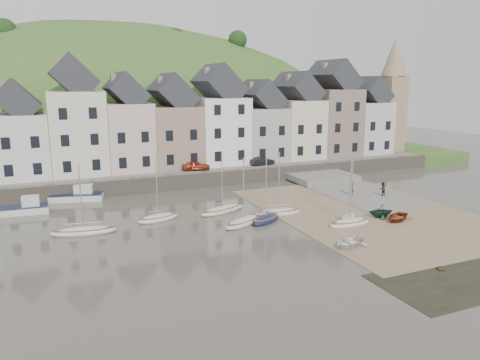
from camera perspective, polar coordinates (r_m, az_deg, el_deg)
name	(u,v)px	position (r m, az deg, el deg)	size (l,w,h in m)	color
ground	(267,226)	(40.59, 3.37, -5.80)	(160.00, 160.00, 0.00)	#4D473C
quay_land	(173,161)	(69.70, -8.49, 2.35)	(90.00, 30.00, 1.50)	#345A24
quay_street	(196,169)	(58.68, -5.61, 1.37)	(70.00, 7.00, 0.10)	slate
seawall	(205,179)	(55.55, -4.49, 0.09)	(70.00, 1.20, 1.80)	slate
beach	(366,212)	(46.38, 15.64, -3.89)	(18.00, 26.00, 0.06)	#7E684C
slipway	(350,190)	(54.85, 13.70, -1.28)	(8.00, 18.00, 0.12)	slate
hillside	(118,229)	(100.04, -15.11, -5.98)	(134.40, 84.00, 84.00)	#345A24
townhouse_terrace	(199,122)	(61.74, -5.15, 7.33)	(61.05, 8.00, 13.93)	white
church_spire	(392,92)	(78.22, 18.67, 10.51)	(4.00, 4.00, 18.00)	#997F60
sailboat_0	(84,231)	(40.59, -19.13, -6.09)	(5.55, 2.33, 6.32)	silver
sailboat_1	(158,218)	(42.65, -10.29, -4.71)	(4.27, 2.44, 6.32)	silver
sailboat_2	(222,210)	(44.65, -2.25, -3.75)	(5.44, 3.21, 6.32)	beige
sailboat_3	(243,222)	(40.85, 0.44, -5.27)	(4.92, 3.53, 6.32)	silver
sailboat_4	(278,212)	(43.96, 4.86, -4.04)	(4.65, 2.16, 6.32)	silver
sailboat_5	(266,219)	(41.70, 3.26, -4.91)	(4.04, 3.21, 6.32)	#131B3E
sailboat_6	(350,222)	(41.77, 13.67, -5.23)	(4.40, 1.77, 6.32)	silver
sailboat_7	(349,218)	(43.02, 13.55, -4.70)	(3.73, 3.36, 6.32)	beige
motorboat_0	(26,208)	(48.76, -25.41, -3.18)	(4.58, 2.01, 1.70)	silver
motorboat_2	(78,195)	(51.96, -19.73, -1.81)	(5.76, 3.03, 1.70)	silver
rowboat_white	(349,242)	(36.47, 13.54, -7.64)	(2.10, 2.94, 0.61)	white
rowboat_green	(381,211)	(44.67, 17.31, -3.74)	(2.05, 2.38, 1.25)	#163325
rowboat_red	(397,217)	(44.29, 19.19, -4.41)	(2.23, 3.12, 0.65)	brown
person_red	(352,188)	(52.25, 13.92, -0.97)	(0.60, 0.39, 1.63)	maroon
person_dark	(382,189)	(53.02, 17.51, -1.05)	(0.74, 0.58, 1.53)	black
car_left	(196,166)	(57.55, -5.56, 1.82)	(1.43, 3.54, 1.21)	maroon
car_right	(262,161)	(61.00, 2.83, 2.40)	(1.16, 3.33, 1.10)	black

